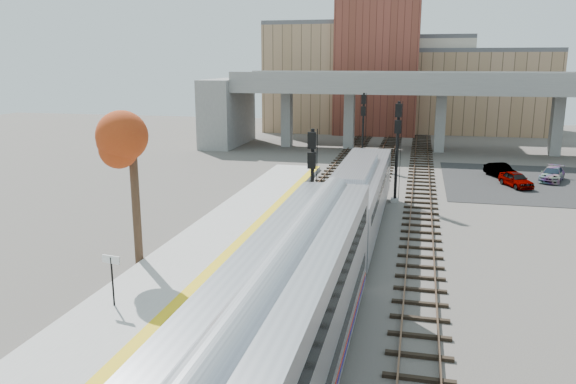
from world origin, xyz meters
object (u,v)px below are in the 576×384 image
at_px(signal_mast_mid, 397,152).
at_px(car_c, 552,174).
at_px(signal_mast_far, 363,129).
at_px(signal_mast_near, 312,192).
at_px(locomotive, 358,196).
at_px(car_a, 516,179).
at_px(tree, 132,139).
at_px(car_b, 501,171).
at_px(coach, 263,378).

height_order(signal_mast_mid, car_c, signal_mast_mid).
bearing_deg(signal_mast_far, car_c, -12.41).
relative_size(signal_mast_near, signal_mast_mid, 0.91).
distance_m(locomotive, car_a, 20.02).
distance_m(signal_mast_mid, tree, 21.46).
relative_size(signal_mast_far, car_b, 1.90).
bearing_deg(coach, locomotive, 90.00).
bearing_deg(car_b, coach, -128.42).
height_order(locomotive, signal_mast_far, signal_mast_far).
bearing_deg(car_c, signal_mast_mid, -121.08).
xyz_separation_m(coach, signal_mast_far, (-2.10, 45.83, 1.05)).
bearing_deg(signal_mast_mid, car_c, 39.49).
relative_size(locomotive, car_c, 4.36).
relative_size(coach, car_b, 6.29).
distance_m(locomotive, signal_mast_far, 23.37).
bearing_deg(tree, car_a, 47.42).
xyz_separation_m(coach, signal_mast_near, (-2.10, 17.71, 0.73)).
height_order(coach, signal_mast_far, signal_mast_far).
xyz_separation_m(coach, tree, (-10.80, 13.74, 4.00)).
relative_size(coach, car_a, 6.48).
distance_m(coach, signal_mast_far, 45.89).
distance_m(signal_mast_near, car_b, 28.36).
bearing_deg(coach, tree, 128.18).
bearing_deg(signal_mast_near, coach, -83.24).
distance_m(signal_mast_near, car_a, 25.32).
height_order(signal_mast_near, car_b, signal_mast_near).
bearing_deg(car_a, car_c, 21.66).
distance_m(locomotive, car_c, 24.89).
bearing_deg(car_a, car_b, 79.10).
xyz_separation_m(signal_mast_near, tree, (-8.70, -3.98, 3.28)).
bearing_deg(car_c, car_a, -117.29).
bearing_deg(car_c, car_b, -169.08).
bearing_deg(car_a, signal_mast_far, 131.08).
bearing_deg(car_b, signal_mast_near, -141.84).
height_order(car_a, car_b, car_a).
bearing_deg(locomotive, signal_mast_near, -113.24).
distance_m(coach, car_c, 44.79).
bearing_deg(signal_mast_far, signal_mast_near, -90.00).
bearing_deg(car_b, tree, -151.02).
height_order(signal_mast_far, tree, tree).
distance_m(signal_mast_near, car_c, 30.13).
relative_size(signal_mast_near, car_b, 1.78).
height_order(signal_mast_near, signal_mast_mid, signal_mast_mid).
height_order(locomotive, car_c, locomotive).
bearing_deg(signal_mast_near, signal_mast_mid, 72.52).
relative_size(car_b, car_c, 0.91).
height_order(signal_mast_far, car_c, signal_mast_far).
relative_size(signal_mast_far, tree, 0.83).
relative_size(signal_mast_near, car_a, 1.84).
bearing_deg(car_b, signal_mast_far, 142.70).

